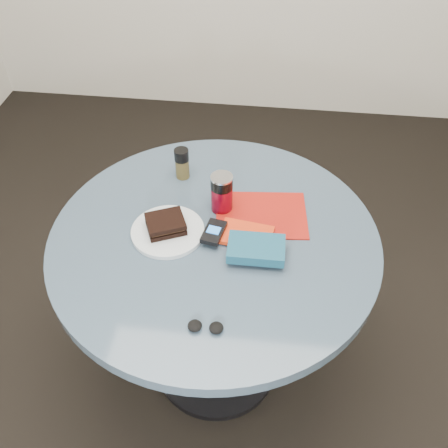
# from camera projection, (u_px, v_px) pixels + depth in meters

# --- Properties ---
(ground) EXTENTS (4.00, 4.00, 0.00)m
(ground) POSITION_uv_depth(u_px,v_px,m) (217.00, 364.00, 2.03)
(ground) COLOR black
(ground) RESTS_ON ground
(table) EXTENTS (1.00, 1.00, 0.75)m
(table) POSITION_uv_depth(u_px,v_px,m) (215.00, 270.00, 1.62)
(table) COLOR black
(table) RESTS_ON ground
(plate) EXTENTS (0.27, 0.27, 0.01)m
(plate) POSITION_uv_depth(u_px,v_px,m) (168.00, 231.00, 1.51)
(plate) COLOR silver
(plate) RESTS_ON table
(sandwich) EXTENTS (0.14, 0.13, 0.04)m
(sandwich) POSITION_uv_depth(u_px,v_px,m) (166.00, 224.00, 1.49)
(sandwich) COLOR black
(sandwich) RESTS_ON plate
(soda_can) EXTENTS (0.07, 0.07, 0.13)m
(soda_can) POSITION_uv_depth(u_px,v_px,m) (222.00, 193.00, 1.55)
(soda_can) COLOR #640514
(soda_can) RESTS_ON table
(pepper_grinder) EXTENTS (0.05, 0.05, 0.11)m
(pepper_grinder) POSITION_uv_depth(u_px,v_px,m) (182.00, 163.00, 1.67)
(pepper_grinder) COLOR #463D1E
(pepper_grinder) RESTS_ON table
(magazine) EXTENTS (0.30, 0.24, 0.01)m
(magazine) POSITION_uv_depth(u_px,v_px,m) (261.00, 215.00, 1.57)
(magazine) COLOR maroon
(magazine) RESTS_ON table
(red_book) EXTENTS (0.17, 0.13, 0.01)m
(red_book) POSITION_uv_depth(u_px,v_px,m) (246.00, 235.00, 1.49)
(red_book) COLOR red
(red_book) RESTS_ON magazine
(novel) EXTENTS (0.16, 0.11, 0.03)m
(novel) POSITION_uv_depth(u_px,v_px,m) (256.00, 249.00, 1.42)
(novel) COLOR navy
(novel) RESTS_ON red_book
(mp3_player) EXTENTS (0.07, 0.11, 0.02)m
(mp3_player) POSITION_uv_depth(u_px,v_px,m) (214.00, 232.00, 1.48)
(mp3_player) COLOR black
(mp3_player) RESTS_ON red_book
(headphones) EXTENTS (0.09, 0.04, 0.02)m
(headphones) POSITION_uv_depth(u_px,v_px,m) (206.00, 327.00, 1.26)
(headphones) COLOR black
(headphones) RESTS_ON table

